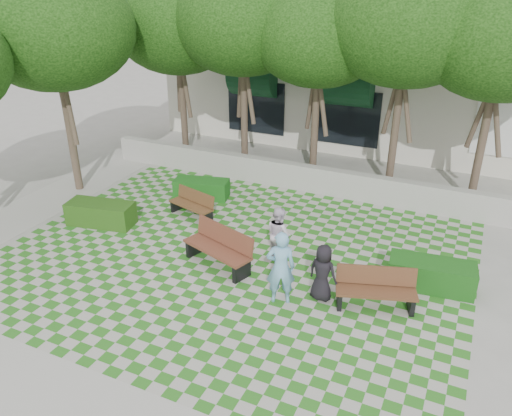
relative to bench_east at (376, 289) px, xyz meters
The scene contains 15 objects.
ground 3.96m from the bench_east, behind, with size 90.00×90.00×0.00m, color gray.
lawn 3.93m from the bench_east, behind, with size 12.00×12.00×0.00m, color #2B721E.
sidewalk_west 11.10m from the bench_east, behind, with size 2.00×12.00×0.01m, color #9E9B93.
retaining_wall 6.83m from the bench_east, 124.68° to the left, with size 15.00×0.36×0.90m, color #9E9B93.
bench_east is the anchor object (origin of this frame).
bench_mid 4.03m from the bench_east, behind, with size 2.09×1.25×1.04m.
bench_west 6.53m from the bench_east, 160.12° to the left, with size 1.63×0.92×0.81m.
hedge_east 1.68m from the bench_east, 51.53° to the left, with size 1.98×0.79×0.69m, color #144612.
hedge_midleft 7.53m from the bench_east, 151.62° to the left, with size 1.79×0.72×0.63m, color #154F15.
hedge_west 8.38m from the bench_east, behind, with size 1.98×0.79×0.69m, color #204612.
person_blue 2.20m from the bench_east, 160.47° to the right, with size 0.66×0.43×1.81m, color #74B0D4.
person_dark 1.24m from the bench_east, 169.40° to the right, with size 0.69×0.45×1.40m, color black.
person_white 2.97m from the bench_east, 160.03° to the left, with size 0.72×0.56×1.49m, color silver.
tree_row 9.18m from the bench_east, 136.95° to the left, with size 17.70×13.40×7.41m.
building 13.97m from the bench_east, 102.34° to the left, with size 18.00×8.92×5.15m.
Camera 1 is at (5.33, -8.97, 6.94)m, focal length 35.00 mm.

